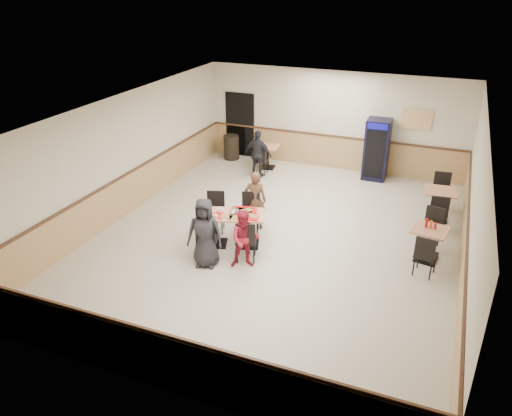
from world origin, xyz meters
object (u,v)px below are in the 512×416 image
at_px(side_table_far, 440,200).
at_px(trash_bin, 231,147).
at_px(lone_diner, 258,154).
at_px(diner_woman_right, 245,239).
at_px(diner_man_opposite, 255,200).
at_px(side_table_near, 429,240).
at_px(back_table, 268,153).
at_px(pepsi_cooler, 377,149).
at_px(diner_woman_left, 205,233).
at_px(main_table, 232,224).

relative_size(side_table_far, trash_bin, 1.02).
bearing_deg(side_table_far, lone_diner, 169.44).
distance_m(diner_woman_right, diner_man_opposite, 1.76).
xyz_separation_m(side_table_near, side_table_far, (0.08, 2.13, 0.02)).
relative_size(lone_diner, side_table_far, 1.79).
bearing_deg(diner_woman_right, back_table, 81.51).
distance_m(lone_diner, trash_bin, 1.85).
xyz_separation_m(side_table_near, trash_bin, (-6.52, 4.26, -0.10)).
relative_size(side_table_near, back_table, 1.07).
bearing_deg(pepsi_cooler, trash_bin, -179.90).
bearing_deg(side_table_far, diner_woman_left, -137.07).
xyz_separation_m(diner_man_opposite, pepsi_cooler, (2.09, 4.27, 0.18)).
bearing_deg(pepsi_cooler, diner_man_opposite, -116.55).
height_order(diner_woman_left, side_table_far, diner_woman_left).
distance_m(side_table_near, side_table_far, 2.13).
height_order(diner_woman_right, diner_man_opposite, diner_man_opposite).
height_order(side_table_near, side_table_far, side_table_far).
relative_size(diner_woman_left, pepsi_cooler, 0.84).
bearing_deg(diner_man_opposite, side_table_near, 165.13).
distance_m(diner_man_opposite, trash_bin, 4.96).
bearing_deg(side_table_near, diner_man_opposite, 179.53).
relative_size(main_table, diner_man_opposite, 1.12).
bearing_deg(side_table_near, back_table, 142.58).
relative_size(lone_diner, side_table_near, 1.78).
distance_m(side_table_far, back_table, 5.49).
height_order(back_table, pepsi_cooler, pepsi_cooler).
xyz_separation_m(diner_man_opposite, side_table_far, (4.04, 2.10, -0.20)).
distance_m(main_table, pepsi_cooler, 5.73).
relative_size(diner_woman_right, lone_diner, 0.89).
distance_m(diner_woman_right, side_table_near, 3.88).
xyz_separation_m(diner_woman_left, side_table_far, (4.36, 4.06, -0.23)).
distance_m(side_table_near, pepsi_cooler, 4.71).
distance_m(lone_diner, pepsi_cooler, 3.47).
bearing_deg(diner_woman_left, lone_diner, 86.12).
relative_size(diner_woman_left, back_table, 2.00).
bearing_deg(diner_woman_left, trash_bin, 96.60).
height_order(diner_man_opposite, lone_diner, lone_diner).
distance_m(back_table, pepsi_cooler, 3.30).
height_order(side_table_near, pepsi_cooler, pepsi_cooler).
height_order(diner_woman_left, lone_diner, diner_woman_left).
relative_size(main_table, back_table, 2.12).
height_order(lone_diner, pepsi_cooler, pepsi_cooler).
height_order(side_table_near, back_table, side_table_near).
relative_size(main_table, side_table_far, 1.99).
xyz_separation_m(main_table, back_table, (-0.99, 4.86, -0.04)).
relative_size(main_table, side_table_near, 1.99).
xyz_separation_m(diner_woman_left, diner_man_opposite, (0.32, 1.96, -0.04)).
bearing_deg(diner_woman_right, diner_man_opposite, 80.53).
bearing_deg(main_table, trash_bin, 96.20).
bearing_deg(diner_man_opposite, side_table_far, -166.94).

